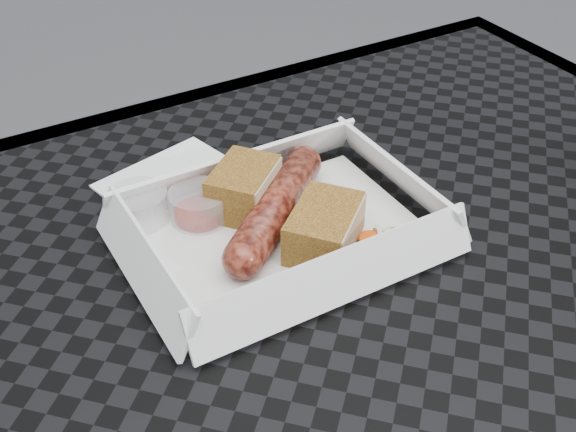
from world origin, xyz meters
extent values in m
cube|color=black|center=(0.00, 0.00, 0.74)|extent=(0.80, 0.80, 0.01)
cube|color=black|center=(0.00, 0.39, 0.73)|extent=(0.80, 0.03, 0.03)
cylinder|color=black|center=(0.35, 0.35, 0.36)|extent=(0.03, 0.03, 0.73)
cube|color=white|center=(-0.06, 0.12, 0.75)|extent=(0.22, 0.15, 0.00)
cylinder|color=maroon|center=(-0.06, 0.14, 0.76)|extent=(0.13, 0.11, 0.03)
sphere|color=maroon|center=(0.00, 0.18, 0.76)|extent=(0.03, 0.03, 0.03)
sphere|color=maroon|center=(-0.11, 0.10, 0.76)|extent=(0.03, 0.03, 0.03)
cube|color=olive|center=(-0.07, 0.17, 0.77)|extent=(0.08, 0.07, 0.04)
cube|color=olive|center=(-0.04, 0.09, 0.77)|extent=(0.08, 0.08, 0.04)
cylinder|color=#E14609|center=(0.00, 0.07, 0.75)|extent=(0.02, 0.02, 0.00)
torus|color=white|center=(0.01, 0.07, 0.75)|extent=(0.02, 0.02, 0.00)
cube|color=#B2D17F|center=(0.01, 0.07, 0.75)|extent=(0.02, 0.02, 0.00)
cube|color=white|center=(-0.10, 0.23, 0.75)|extent=(0.15, 0.15, 0.00)
cylinder|color=#99190B|center=(-0.11, 0.18, 0.76)|extent=(0.05, 0.05, 0.03)
cylinder|color=silver|center=(-0.15, 0.20, 0.76)|extent=(0.05, 0.05, 0.03)
camera|label=1|loc=(-0.29, -0.28, 1.12)|focal=45.00mm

